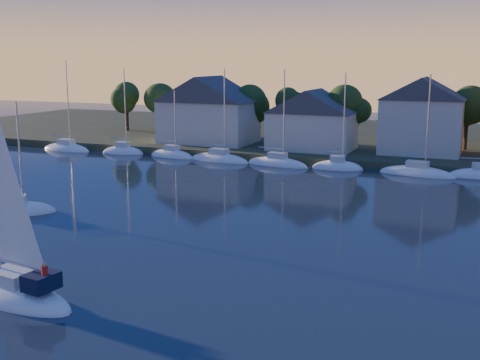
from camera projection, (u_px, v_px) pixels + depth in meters
The scene contains 10 objects.
ground at pixel (104, 342), 28.25m from camera, with size 260.00×260.00×0.00m, color black.
shoreline_land at pixel (379, 142), 96.20m from camera, with size 160.00×50.00×2.00m, color #303B22.
wooden_dock at pixel (347, 165), 75.36m from camera, with size 120.00×3.00×1.00m, color brown.
clubhouse_west at pixel (209, 109), 87.86m from camera, with size 13.65×9.45×9.64m.
clubhouse_centre at pixel (313, 119), 81.12m from camera, with size 11.55×8.40×8.08m.
clubhouse_east at pixel (422, 115), 77.52m from camera, with size 10.50×8.40×9.80m.
tree_line at pixel (381, 102), 83.16m from camera, with size 93.40×5.40×8.90m.
moored_fleet at pixel (342, 168), 72.62m from camera, with size 87.50×2.40×12.05m.
hero_sailboat at pixel (13, 290), 33.11m from camera, with size 9.01×3.99×13.66m.
drifting_sailboat_left at pixel (16, 213), 51.41m from camera, with size 6.50×6.08×10.68m.
Camera 1 is at (15.91, -21.76, 13.05)m, focal length 45.00 mm.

